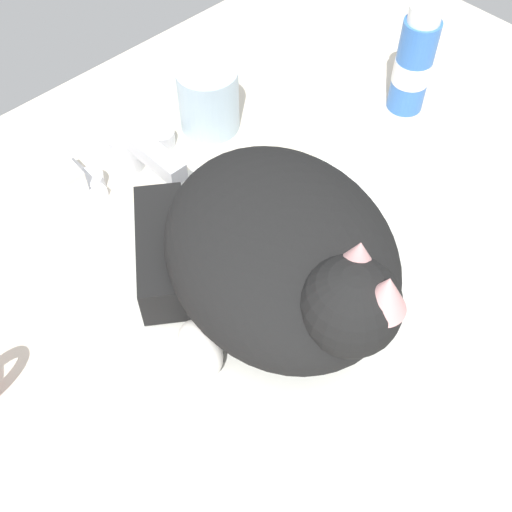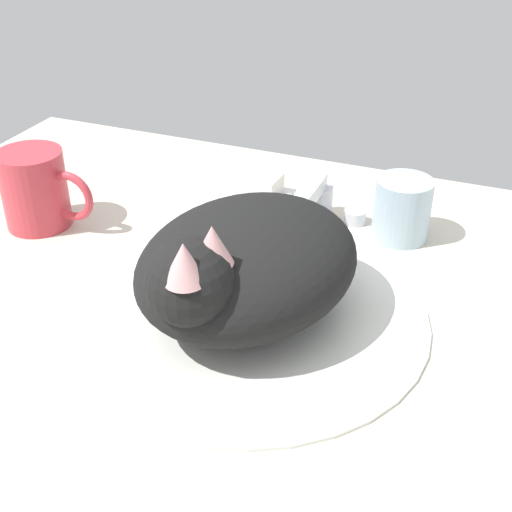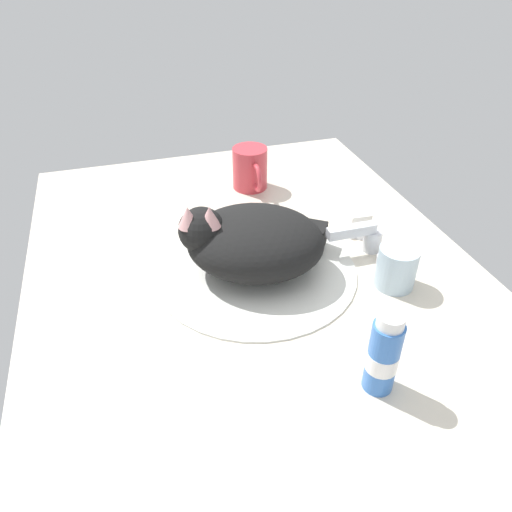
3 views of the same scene
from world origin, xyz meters
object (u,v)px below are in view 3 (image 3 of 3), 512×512
Objects in this scene: rinse_cup at (397,267)px; toothpaste_bottle at (383,355)px; cat at (251,240)px; soap_bar at (356,215)px; faucet at (366,239)px; coffee_mug at (250,169)px.

toothpaste_bottle is (19.46, -13.73, 2.34)cm from rinse_cup.
cat is 5.15× the size of soap_bar.
rinse_cup reaches higher than faucet.
faucet is 11.05cm from rinse_cup.
cat is 32.40cm from toothpaste_bottle.
rinse_cup is (11.00, 0.20, 0.99)cm from faucet.
toothpaste_bottle is (30.46, -13.53, 3.34)cm from faucet.
cat is 27.01cm from soap_bar.
cat reaches higher than soap_bar.
cat is 25.97cm from rinse_cup.
cat is 2.33× the size of toothpaste_bottle.
faucet is at bearing 88.62° from cat.
faucet is 2.10× the size of soap_bar.
coffee_mug reaches higher than faucet.
rinse_cup is at bearing -6.48° from soap_bar.
cat is at bearing -116.58° from rinse_cup.
toothpaste_bottle is at bearing -23.95° from faucet.
faucet is 23.20cm from cat.
cat reaches higher than rinse_cup.
rinse_cup is at bearing 144.80° from toothpaste_bottle.
toothpaste_bottle reaches higher than soap_bar.
coffee_mug is 28.54cm from soap_bar.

